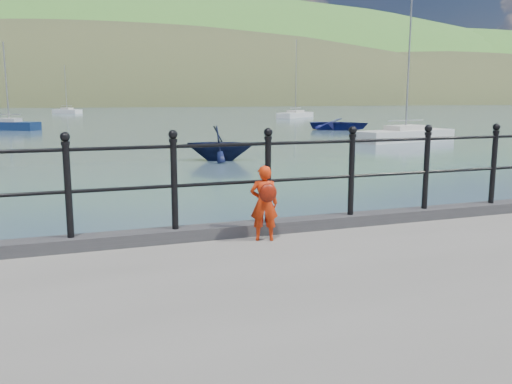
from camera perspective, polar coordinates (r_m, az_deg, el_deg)
name	(u,v)px	position (r m, az deg, el deg)	size (l,w,h in m)	color
ground	(221,308)	(7.27, -3.74, -12.07)	(600.00, 600.00, 0.00)	#2D4251
kerb	(223,231)	(6.80, -3.49, -4.09)	(60.00, 0.30, 0.15)	#28282B
railing	(222,171)	(6.65, -3.55, 2.18)	(18.11, 0.11, 1.20)	black
far_shore	(156,154)	(250.44, -10.46, 3.96)	(830.00, 200.00, 156.00)	#333A21
child	(264,202)	(6.52, 0.88, -1.10)	(0.39, 0.35, 0.92)	red
launch_blue	(339,124)	(46.79, 8.78, 7.09)	(3.47, 4.86, 1.01)	navy
launch_navy	(220,143)	(23.64, -3.79, 5.14)	(2.48, 2.87, 1.51)	black
sailboat_far	(295,115)	(74.74, 4.18, 8.07)	(7.02, 6.43, 10.55)	silver
sailboat_near	(405,136)	(35.47, 15.44, 5.72)	(7.31, 3.51, 9.58)	silver
sailboat_deep	(67,111)	(99.61, -19.27, 8.01)	(4.94, 5.21, 8.27)	white
sailboat_port	(9,126)	(50.38, -24.52, 6.33)	(5.10, 4.03, 7.42)	navy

